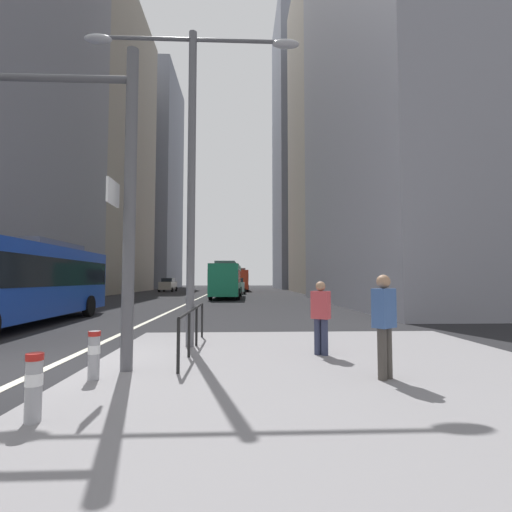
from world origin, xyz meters
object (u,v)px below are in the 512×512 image
object	(u,v)px
pedestrian_waiting	(321,314)
bollard_right	(94,352)
car_oncoming_mid	(168,285)
city_bus_blue_oncoming	(20,278)
pedestrian_walking	(384,321)
traffic_signal_gantry	(20,153)
bollard_left	(34,383)
city_bus_red_distant	(239,279)
car_receding_near	(237,286)
street_lamp_post	(192,141)
car_receding_far	(230,285)
city_bus_red_receding	(227,279)

from	to	relation	value
pedestrian_waiting	bollard_right	bearing A→B (deg)	-156.40
car_oncoming_mid	pedestrian_waiting	xyz separation A→B (m)	(12.14, -46.32, 0.04)
city_bus_blue_oncoming	pedestrian_walking	distance (m)	13.68
traffic_signal_gantry	bollard_left	size ratio (longest dim) A/B	7.71
city_bus_red_distant	car_receding_near	world-z (taller)	city_bus_red_distant
city_bus_red_distant	pedestrian_waiting	distance (m)	49.84
car_receding_near	street_lamp_post	bearing A→B (deg)	-91.38
pedestrian_waiting	bollard_left	bearing A→B (deg)	-138.65
street_lamp_post	city_bus_red_distant	bearing A→B (deg)	88.70
bollard_right	pedestrian_waiting	size ratio (longest dim) A/B	0.49
city_bus_red_distant	bollard_right	xyz separation A→B (m)	(-2.28, -51.62, -1.25)
car_receding_near	pedestrian_walking	xyz separation A→B (m)	(2.75, -39.62, 0.12)
city_bus_red_distant	pedestrian_walking	distance (m)	51.85
traffic_signal_gantry	bollard_right	distance (m)	3.93
car_oncoming_mid	pedestrian_walking	bearing A→B (deg)	-75.19
city_bus_red_distant	traffic_signal_gantry	size ratio (longest dim) A/B	1.91
bollard_right	pedestrian_walking	xyz separation A→B (m)	(4.80, -0.17, 0.52)
car_receding_far	traffic_signal_gantry	xyz separation A→B (m)	(-2.70, -41.66, 3.12)
bollard_right	pedestrian_walking	world-z (taller)	pedestrian_walking
city_bus_red_receding	pedestrian_walking	world-z (taller)	city_bus_red_receding
car_oncoming_mid	traffic_signal_gantry	size ratio (longest dim) A/B	0.73
car_oncoming_mid	street_lamp_post	world-z (taller)	street_lamp_post
street_lamp_post	pedestrian_waiting	xyz separation A→B (m)	(3.00, -1.15, -4.25)
city_bus_blue_oncoming	car_receding_far	bearing A→B (deg)	78.33
car_receding_far	pedestrian_waiting	world-z (taller)	car_receding_far
city_bus_red_distant	car_receding_near	distance (m)	12.20
car_oncoming_mid	pedestrian_walking	distance (m)	49.97
car_receding_near	pedestrian_walking	world-z (taller)	car_receding_near
car_receding_near	bollard_right	bearing A→B (deg)	-92.97
car_receding_far	street_lamp_post	bearing A→B (deg)	-89.83
pedestrian_walking	city_bus_blue_oncoming	bearing A→B (deg)	141.99
bollard_right	city_bus_blue_oncoming	bearing A→B (deg)	125.91
traffic_signal_gantry	street_lamp_post	size ratio (longest dim) A/B	0.76
city_bus_blue_oncoming	traffic_signal_gantry	xyz separation A→B (m)	(4.32, -7.67, 2.27)
city_bus_red_distant	pedestrian_waiting	bearing A→B (deg)	-87.83
city_bus_red_receding	bollard_right	size ratio (longest dim) A/B	13.63
bollard_right	pedestrian_walking	distance (m)	4.83
city_bus_red_distant	car_oncoming_mid	distance (m)	10.86
car_receding_far	traffic_signal_gantry	bearing A→B (deg)	-93.71
city_bus_blue_oncoming	traffic_signal_gantry	world-z (taller)	traffic_signal_gantry
city_bus_red_distant	pedestrian_walking	world-z (taller)	city_bus_red_distant
pedestrian_walking	traffic_signal_gantry	bearing A→B (deg)	173.41
car_receding_far	pedestrian_waiting	distance (m)	40.53
car_receding_far	car_oncoming_mid	bearing A→B (deg)	146.78
car_oncoming_mid	traffic_signal_gantry	bearing A→B (deg)	-82.43
bollard_left	city_bus_blue_oncoming	bearing A→B (deg)	120.72
city_bus_red_distant	car_receding_far	size ratio (longest dim) A/B	2.73
bollard_right	pedestrian_waiting	world-z (taller)	pedestrian_waiting
car_oncoming_mid	car_receding_near	size ratio (longest dim) A/B	1.01
car_oncoming_mid	car_receding_near	xyz separation A→B (m)	(10.02, -8.69, -0.00)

